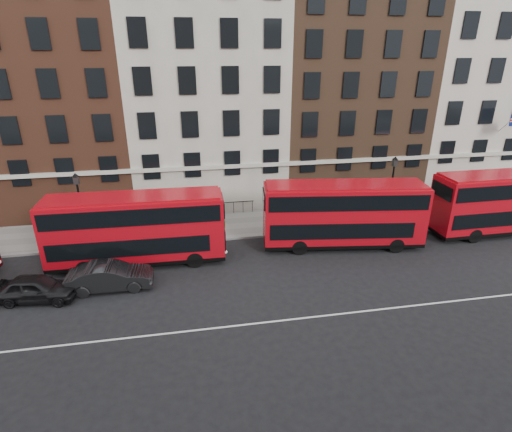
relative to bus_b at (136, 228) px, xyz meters
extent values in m
plane|color=black|center=(5.53, -5.61, -2.50)|extent=(120.00, 120.00, 0.00)
cube|color=gray|center=(5.53, 4.89, -2.42)|extent=(80.00, 5.00, 0.15)
cube|color=gray|center=(5.53, 2.39, -2.42)|extent=(80.00, 0.30, 0.16)
cube|color=white|center=(5.53, -7.61, -2.49)|extent=(70.00, 0.12, 0.01)
cube|color=brown|center=(-7.27, 12.39, 8.50)|extent=(12.80, 10.00, 22.00)
cube|color=#A9A495|center=(5.53, 12.39, 7.00)|extent=(12.80, 10.00, 19.00)
cube|color=brown|center=(18.33, 12.39, 8.00)|extent=(12.80, 10.00, 21.00)
cube|color=beige|center=(31.13, 12.39, 7.50)|extent=(12.80, 10.00, 20.00)
cube|color=#B80914|center=(0.04, 0.00, -0.06)|extent=(11.06, 2.84, 4.14)
cube|color=black|center=(0.04, 0.00, -2.00)|extent=(11.06, 2.88, 0.25)
cube|color=black|center=(-0.28, 0.01, -0.77)|extent=(9.81, 2.90, 1.10)
cube|color=black|center=(0.04, 0.00, 1.23)|extent=(10.64, 2.92, 1.05)
cube|color=#B80914|center=(0.04, 0.00, 2.06)|extent=(10.74, 2.63, 0.19)
cube|color=black|center=(5.58, -0.11, -0.87)|extent=(0.13, 2.31, 1.36)
cube|color=black|center=(5.58, -0.11, 0.25)|extent=(0.12, 1.99, 0.44)
cylinder|color=black|center=(3.58, -1.25, -1.97)|extent=(1.05, 0.31, 1.05)
cylinder|color=black|center=(3.62, 1.10, -1.97)|extent=(1.05, 0.31, 1.05)
cylinder|color=black|center=(-3.13, -1.11, -1.97)|extent=(1.05, 0.31, 1.05)
cylinder|color=black|center=(-3.09, 1.24, -1.97)|extent=(1.05, 0.31, 1.05)
cube|color=#B80914|center=(13.92, 0.00, -0.07)|extent=(11.23, 4.05, 4.13)
cube|color=black|center=(13.92, 0.00, -2.01)|extent=(11.24, 4.09, 0.25)
cube|color=black|center=(13.61, 0.04, -0.77)|extent=(10.00, 3.97, 1.10)
cube|color=black|center=(13.92, 0.00, 1.22)|extent=(10.83, 4.08, 1.05)
cube|color=#B80914|center=(13.92, 0.00, 2.05)|extent=(10.89, 3.80, 0.19)
cube|color=black|center=(19.40, -0.74, -0.88)|extent=(0.39, 2.29, 1.36)
cube|color=black|center=(19.40, -0.74, 0.24)|extent=(0.35, 1.98, 0.44)
cylinder|color=black|center=(17.29, -1.63, -1.97)|extent=(1.08, 0.43, 1.05)
cylinder|color=black|center=(17.60, 0.69, -1.97)|extent=(1.08, 0.43, 1.05)
cylinder|color=black|center=(10.65, -0.74, -1.97)|extent=(1.08, 0.43, 1.05)
cylinder|color=black|center=(10.96, 1.58, -1.97)|extent=(1.08, 0.43, 1.05)
cube|color=#B80914|center=(26.78, 0.00, -0.02)|extent=(11.21, 2.75, 4.21)
cube|color=black|center=(26.78, 0.00, -2.00)|extent=(11.21, 2.79, 0.26)
cube|color=black|center=(26.46, 0.00, -0.74)|extent=(9.93, 2.83, 1.12)
cube|color=black|center=(26.78, 0.00, 1.29)|extent=(10.79, 2.83, 1.07)
cylinder|color=black|center=(23.59, -1.22, -1.96)|extent=(1.07, 0.31, 1.07)
cylinder|color=black|center=(23.58, 1.17, -1.96)|extent=(1.07, 0.31, 1.07)
imported|color=black|center=(-5.19, -3.38, -1.75)|extent=(4.57, 2.33, 1.49)
imported|color=black|center=(-1.35, -2.89, -1.71)|extent=(4.82, 1.72, 1.58)
cylinder|color=black|center=(-3.80, 2.87, -0.05)|extent=(0.14, 0.14, 4.60)
cylinder|color=black|center=(-3.80, 2.87, -2.05)|extent=(0.32, 0.32, 0.60)
cube|color=#262626|center=(-3.80, 2.87, 2.50)|extent=(0.32, 0.32, 0.55)
cone|color=black|center=(-3.80, 2.87, 2.85)|extent=(0.44, 0.44, 0.25)
cylinder|color=black|center=(19.12, 3.25, -0.05)|extent=(0.14, 0.14, 4.60)
cylinder|color=black|center=(19.12, 3.25, -2.05)|extent=(0.32, 0.32, 0.60)
cube|color=#262626|center=(19.12, 3.25, 2.50)|extent=(0.32, 0.32, 0.55)
cone|color=black|center=(19.12, 3.25, 2.85)|extent=(0.44, 0.44, 0.25)
cylinder|color=black|center=(29.46, 2.59, -1.05)|extent=(0.12, 0.12, 2.60)
camera|label=1|loc=(3.49, -24.05, 10.48)|focal=28.00mm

